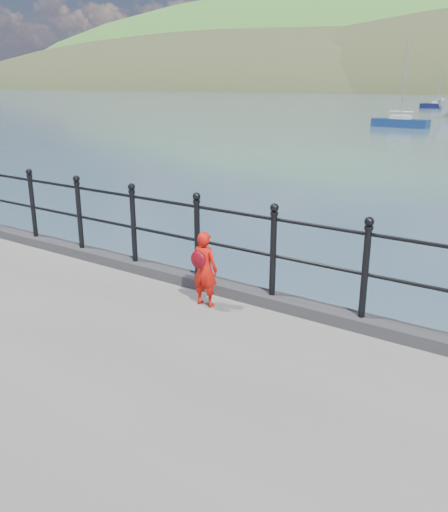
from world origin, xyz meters
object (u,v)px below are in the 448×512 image
Objects in this scene: railing at (233,237)px; sailboat_port at (400,123)px; child at (204,268)px; sailboat_left at (437,106)px.

sailboat_port is at bearing 104.57° from railing.
sailboat_port is (-10.75, 41.37, -1.48)m from railing.
sailboat_left reaches higher than child.
sailboat_port is (-10.63, 41.85, -1.16)m from child.
child is at bearing -103.32° from railing.
railing is at bearing -73.06° from sailboat_port.
railing is 2.61× the size of sailboat_left.
sailboat_port reaches higher than child.
child is at bearing -73.37° from sailboat_port.
railing is 0.60m from child.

